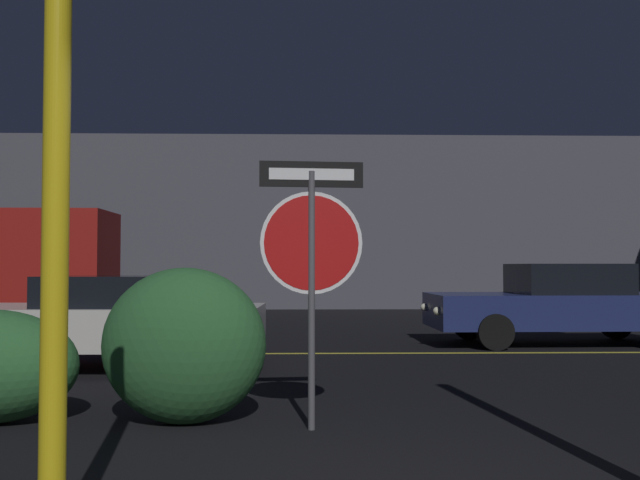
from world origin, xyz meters
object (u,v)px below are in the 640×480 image
object	(u,v)px
passing_car_3	(561,304)
passing_car_2	(105,320)
yellow_pole_left	(55,274)
hedge_bush_2	(184,345)
stop_sign	(312,242)

from	to	relation	value
passing_car_3	passing_car_2	bearing A→B (deg)	110.37
yellow_pole_left	hedge_bush_2	distance (m)	2.93
passing_car_2	passing_car_3	world-z (taller)	passing_car_3
yellow_pole_left	passing_car_3	world-z (taller)	yellow_pole_left
passing_car_2	passing_car_3	distance (m)	7.82
stop_sign	passing_car_3	bearing A→B (deg)	49.75
passing_car_2	passing_car_3	xyz separation A→B (m)	(7.27, 2.87, 0.06)
passing_car_2	passing_car_3	bearing A→B (deg)	-66.58
hedge_bush_2	passing_car_3	distance (m)	8.43
passing_car_3	hedge_bush_2	bearing A→B (deg)	136.74
hedge_bush_2	passing_car_2	size ratio (longest dim) A/B	0.33
stop_sign	passing_car_2	distance (m)	4.64
yellow_pole_left	passing_car_2	size ratio (longest dim) A/B	0.61
stop_sign	passing_car_2	size ratio (longest dim) A/B	0.52
passing_car_2	passing_car_3	size ratio (longest dim) A/B	0.93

